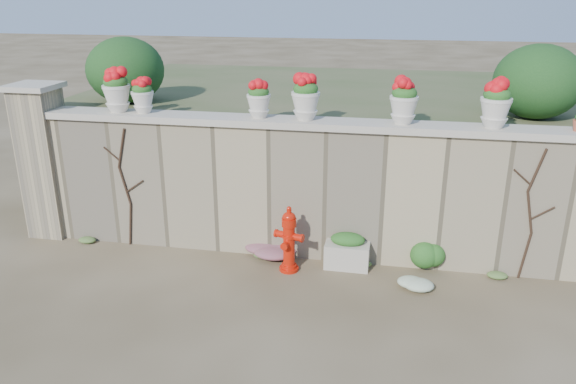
# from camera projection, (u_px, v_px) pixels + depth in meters

# --- Properties ---
(ground) EXTENTS (80.00, 80.00, 0.00)m
(ground) POSITION_uv_depth(u_px,v_px,m) (274.00, 315.00, 7.05)
(ground) COLOR #4A3D25
(ground) RESTS_ON ground
(stone_wall) EXTENTS (8.00, 0.40, 2.00)m
(stone_wall) POSITION_uv_depth(u_px,v_px,m) (299.00, 192.00, 8.37)
(stone_wall) COLOR #9C8B68
(stone_wall) RESTS_ON ground
(wall_cap) EXTENTS (8.10, 0.52, 0.10)m
(wall_cap) POSITION_uv_depth(u_px,v_px,m) (299.00, 123.00, 8.01)
(wall_cap) COLOR #C0B6A2
(wall_cap) RESTS_ON stone_wall
(gate_pillar) EXTENTS (0.72, 0.72, 2.48)m
(gate_pillar) POSITION_uv_depth(u_px,v_px,m) (45.00, 160.00, 9.01)
(gate_pillar) COLOR #9C8B68
(gate_pillar) RESTS_ON ground
(raised_fill) EXTENTS (9.00, 6.00, 2.00)m
(raised_fill) POSITION_uv_depth(u_px,v_px,m) (326.00, 138.00, 11.32)
(raised_fill) COLOR #384C23
(raised_fill) RESTS_ON ground
(back_shrub_left) EXTENTS (1.30, 1.30, 1.10)m
(back_shrub_left) POSITION_uv_depth(u_px,v_px,m) (125.00, 70.00, 9.50)
(back_shrub_left) COLOR #143814
(back_shrub_left) RESTS_ON raised_fill
(back_shrub_right) EXTENTS (1.30, 1.30, 1.10)m
(back_shrub_right) POSITION_uv_depth(u_px,v_px,m) (538.00, 82.00, 8.35)
(back_shrub_right) COLOR #143814
(back_shrub_right) RESTS_ON raised_fill
(vine_left) EXTENTS (0.60, 0.04, 1.91)m
(vine_left) POSITION_uv_depth(u_px,v_px,m) (126.00, 186.00, 8.64)
(vine_left) COLOR black
(vine_left) RESTS_ON ground
(vine_right) EXTENTS (0.60, 0.04, 1.91)m
(vine_right) POSITION_uv_depth(u_px,v_px,m) (530.00, 213.00, 7.60)
(vine_right) COLOR black
(vine_right) RESTS_ON ground
(fire_hydrant) EXTENTS (0.43, 0.30, 0.99)m
(fire_hydrant) POSITION_uv_depth(u_px,v_px,m) (289.00, 239.00, 7.99)
(fire_hydrant) COLOR red
(fire_hydrant) RESTS_ON ground
(planter_box) EXTENTS (0.65, 0.38, 0.53)m
(planter_box) POSITION_uv_depth(u_px,v_px,m) (347.00, 251.00, 8.19)
(planter_box) COLOR #C0B6A2
(planter_box) RESTS_ON ground
(green_shrub) EXTENTS (0.57, 0.51, 0.54)m
(green_shrub) POSITION_uv_depth(u_px,v_px,m) (430.00, 254.00, 8.05)
(green_shrub) COLOR #1E5119
(green_shrub) RESTS_ON ground
(magenta_clump) EXTENTS (0.93, 0.62, 0.25)m
(magenta_clump) POSITION_uv_depth(u_px,v_px,m) (275.00, 250.00, 8.49)
(magenta_clump) COLOR #B22375
(magenta_clump) RESTS_ON ground
(white_flowers) EXTENTS (0.53, 0.43, 0.19)m
(white_flowers) POSITION_uv_depth(u_px,v_px,m) (411.00, 283.00, 7.62)
(white_flowers) COLOR white
(white_flowers) RESTS_ON ground
(urn_pot_0) EXTENTS (0.41, 0.41, 0.65)m
(urn_pot_0) POSITION_uv_depth(u_px,v_px,m) (116.00, 91.00, 8.36)
(urn_pot_0) COLOR beige
(urn_pot_0) RESTS_ON wall_cap
(urn_pot_1) EXTENTS (0.33, 0.33, 0.52)m
(urn_pot_1) POSITION_uv_depth(u_px,v_px,m) (142.00, 96.00, 8.32)
(urn_pot_1) COLOR beige
(urn_pot_1) RESTS_ON wall_cap
(urn_pot_2) EXTENTS (0.35, 0.35, 0.54)m
(urn_pot_2) POSITION_uv_depth(u_px,v_px,m) (259.00, 99.00, 8.00)
(urn_pot_2) COLOR beige
(urn_pot_2) RESTS_ON wall_cap
(urn_pot_3) EXTENTS (0.40, 0.40, 0.63)m
(urn_pot_3) POSITION_uv_depth(u_px,v_px,m) (306.00, 98.00, 7.87)
(urn_pot_3) COLOR beige
(urn_pot_3) RESTS_ON wall_cap
(urn_pot_4) EXTENTS (0.39, 0.39, 0.61)m
(urn_pot_4) POSITION_uv_depth(u_px,v_px,m) (404.00, 102.00, 7.63)
(urn_pot_4) COLOR beige
(urn_pot_4) RESTS_ON wall_cap
(urn_pot_5) EXTENTS (0.41, 0.41, 0.64)m
(urn_pot_5) POSITION_uv_depth(u_px,v_px,m) (496.00, 104.00, 7.42)
(urn_pot_5) COLOR beige
(urn_pot_5) RESTS_ON wall_cap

